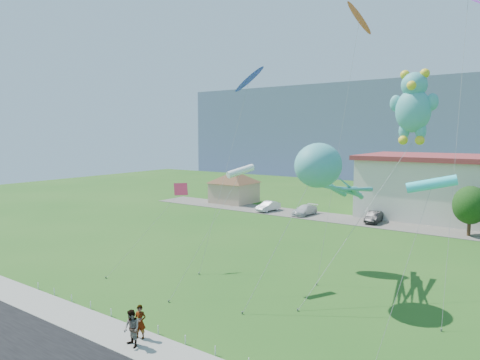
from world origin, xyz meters
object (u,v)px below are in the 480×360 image
(pedestrian_left, at_px, (140,322))
(octopus_kite, at_px, (326,175))
(parked_car_white, at_px, (305,210))
(parked_car_black, at_px, (374,217))
(pedestrian_right, at_px, (132,329))
(parked_car_silver, at_px, (268,206))
(pavilion, at_px, (234,184))
(teddy_bear_kite, at_px, (413,105))

(pedestrian_left, relative_size, octopus_kite, 0.15)
(pedestrian_left, height_order, parked_car_white, pedestrian_left)
(parked_car_white, xyz_separation_m, parked_car_black, (9.26, 0.43, 0.03))
(octopus_kite, bearing_deg, pedestrian_right, -109.92)
(parked_car_silver, relative_size, parked_car_black, 1.00)
(pedestrian_left, xyz_separation_m, parked_car_silver, (-14.14, 36.68, -0.27))
(parked_car_silver, relative_size, octopus_kite, 0.35)
(parked_car_white, height_order, octopus_kite, octopus_kite)
(pedestrian_right, relative_size, parked_car_silver, 0.46)
(parked_car_white, distance_m, parked_car_black, 9.27)
(parked_car_silver, bearing_deg, octopus_kite, -45.46)
(pedestrian_right, height_order, parked_car_black, pedestrian_right)
(parked_car_black, bearing_deg, octopus_kite, -83.93)
(pedestrian_right, distance_m, octopus_kite, 15.69)
(pavilion, bearing_deg, parked_car_silver, -23.04)
(parked_car_silver, xyz_separation_m, parked_car_white, (5.58, 0.27, -0.03))
(pedestrian_left, height_order, parked_car_silver, pedestrian_left)
(pedestrian_right, relative_size, teddy_bear_kite, 0.12)
(octopus_kite, bearing_deg, parked_car_black, 99.93)
(parked_car_black, bearing_deg, parked_car_silver, 178.83)
(parked_car_silver, bearing_deg, pedestrian_right, -62.60)
(parked_car_white, xyz_separation_m, teddy_bear_kite, (17.93, -19.34, 12.32))
(pedestrian_right, distance_m, parked_car_black, 38.25)
(pavilion, relative_size, parked_car_silver, 2.21)
(octopus_kite, bearing_deg, parked_car_white, 118.96)
(pavilion, xyz_separation_m, teddy_bear_kite, (32.08, -22.72, 10.01))
(parked_car_black, bearing_deg, teddy_bear_kite, -70.19)
(teddy_bear_kite, bearing_deg, pedestrian_left, -118.01)
(teddy_bear_kite, bearing_deg, parked_car_black, 113.67)
(pedestrian_left, height_order, teddy_bear_kite, teddy_bear_kite)
(pedestrian_right, bearing_deg, parked_car_black, 102.32)
(pavilion, bearing_deg, parked_car_black, -7.17)
(parked_car_black, relative_size, teddy_bear_kite, 0.27)
(pedestrian_right, height_order, parked_car_white, pedestrian_right)
(octopus_kite, bearing_deg, pavilion, 134.73)
(parked_car_silver, bearing_deg, pedestrian_left, -62.61)
(parked_car_white, bearing_deg, pavilion, 172.43)
(parked_car_black, xyz_separation_m, teddy_bear_kite, (8.67, -19.77, 12.29))
(pavilion, distance_m, pedestrian_left, 46.32)
(parked_car_silver, height_order, teddy_bear_kite, teddy_bear_kite)
(parked_car_silver, bearing_deg, teddy_bear_kite, -32.75)
(pavilion, relative_size, teddy_bear_kite, 0.59)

